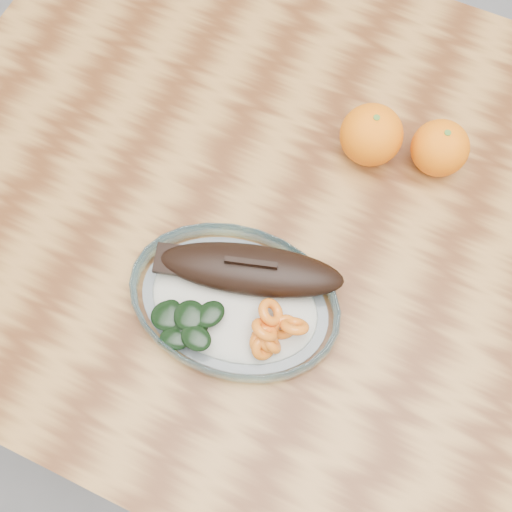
% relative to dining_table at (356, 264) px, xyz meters
% --- Properties ---
extents(ground, '(3.00, 3.00, 0.00)m').
position_rel_dining_table_xyz_m(ground, '(0.00, 0.00, -0.65)').
color(ground, slate).
rests_on(ground, ground).
extents(dining_table, '(1.20, 0.80, 0.75)m').
position_rel_dining_table_xyz_m(dining_table, '(0.00, 0.00, 0.00)').
color(dining_table, '#582E15').
rests_on(dining_table, ground).
extents(plated_meal, '(0.49, 0.49, 0.08)m').
position_rel_dining_table_xyz_m(plated_meal, '(-0.11, -0.15, 0.12)').
color(plated_meal, white).
rests_on(plated_meal, dining_table).
extents(orange_left, '(0.07, 0.07, 0.07)m').
position_rel_dining_table_xyz_m(orange_left, '(0.04, 0.13, 0.13)').
color(orange_left, '#FF4C05').
rests_on(orange_left, dining_table).
extents(orange_right, '(0.08, 0.08, 0.08)m').
position_rel_dining_table_xyz_m(orange_right, '(-0.05, 0.11, 0.14)').
color(orange_right, '#FF4C05').
rests_on(orange_right, dining_table).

